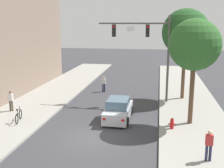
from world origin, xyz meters
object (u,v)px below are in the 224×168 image
at_px(pedestrian_crossing_road, 104,83).
at_px(bicycle_leaning, 19,116).
at_px(traffic_signal_mast, 148,43).
at_px(fire_hydrant, 172,123).
at_px(pedestrian_sidewalk_right_walker, 209,144).
at_px(street_tree_nearest, 195,45).
at_px(car_lead_silver, 118,110).
at_px(pedestrian_sidewalk_left_walker, 11,100).
at_px(street_tree_second, 186,33).

height_order(pedestrian_crossing_road, bicycle_leaning, pedestrian_crossing_road).
xyz_separation_m(traffic_signal_mast, fire_hydrant, (1.94, -6.56, -4.82)).
bearing_deg(pedestrian_sidewalk_right_walker, pedestrian_crossing_road, 120.38).
xyz_separation_m(pedestrian_crossing_road, street_tree_nearest, (7.82, -8.43, 4.64)).
bearing_deg(fire_hydrant, car_lead_silver, 156.71).
height_order(pedestrian_crossing_road, pedestrian_sidewalk_right_walker, pedestrian_sidewalk_right_walker).
xyz_separation_m(traffic_signal_mast, car_lead_silver, (-1.88, -4.92, -4.60)).
height_order(car_lead_silver, pedestrian_sidewalk_left_walker, pedestrian_sidewalk_left_walker).
height_order(street_tree_nearest, street_tree_second, street_tree_second).
relative_size(pedestrian_sidewalk_left_walker, pedestrian_crossing_road, 1.00).
height_order(pedestrian_sidewalk_right_walker, street_tree_nearest, street_tree_nearest).
distance_m(pedestrian_sidewalk_left_walker, street_tree_second, 15.85).
bearing_deg(street_tree_second, pedestrian_sidewalk_left_walker, -155.38).
bearing_deg(pedestrian_sidewalk_left_walker, street_tree_second, 24.62).
distance_m(pedestrian_sidewalk_right_walker, fire_hydrant, 4.56).
relative_size(pedestrian_crossing_road, bicycle_leaning, 0.95).
distance_m(street_tree_nearest, street_tree_second, 6.73).
bearing_deg(traffic_signal_mast, pedestrian_crossing_road, 145.53).
bearing_deg(pedestrian_sidewalk_right_walker, street_tree_nearest, 93.66).
height_order(traffic_signal_mast, pedestrian_crossing_road, traffic_signal_mast).
xyz_separation_m(street_tree_nearest, street_tree_second, (-0.05, 6.70, 0.58)).
height_order(pedestrian_crossing_road, street_tree_second, street_tree_second).
height_order(traffic_signal_mast, bicycle_leaning, traffic_signal_mast).
distance_m(pedestrian_sidewalk_left_walker, fire_hydrant, 12.55).
relative_size(pedestrian_crossing_road, street_tree_nearest, 0.23).
xyz_separation_m(car_lead_silver, pedestrian_sidewalk_left_walker, (-8.59, 0.09, 0.34)).
xyz_separation_m(fire_hydrant, street_tree_second, (1.24, 7.99, 5.63)).
xyz_separation_m(car_lead_silver, pedestrian_crossing_road, (-2.71, 8.07, 0.19)).
distance_m(traffic_signal_mast, bicycle_leaning, 12.15).
bearing_deg(car_lead_silver, street_tree_nearest, -4.00).
relative_size(pedestrian_sidewalk_right_walker, street_tree_nearest, 0.23).
relative_size(pedestrian_crossing_road, street_tree_second, 0.20).
height_order(pedestrian_sidewalk_left_walker, bicycle_leaning, pedestrian_sidewalk_left_walker).
xyz_separation_m(pedestrian_sidewalk_left_walker, pedestrian_crossing_road, (5.88, 7.98, -0.15)).
relative_size(pedestrian_sidewalk_left_walker, bicycle_leaning, 0.95).
bearing_deg(bicycle_leaning, pedestrian_crossing_road, 67.84).
xyz_separation_m(pedestrian_sidewalk_right_walker, street_tree_nearest, (-0.35, 5.51, 4.49)).
distance_m(pedestrian_sidewalk_left_walker, bicycle_leaning, 2.83).
distance_m(fire_hydrant, street_tree_nearest, 5.37).
height_order(traffic_signal_mast, pedestrian_sidewalk_right_walker, traffic_signal_mast).
bearing_deg(street_tree_nearest, fire_hydrant, -134.93).
height_order(car_lead_silver, pedestrian_crossing_road, pedestrian_crossing_road).
height_order(traffic_signal_mast, car_lead_silver, traffic_signal_mast).
bearing_deg(fire_hydrant, bicycle_leaning, -177.72).
distance_m(car_lead_silver, pedestrian_sidewalk_right_walker, 8.02).
relative_size(car_lead_silver, bicycle_leaning, 2.46).
xyz_separation_m(bicycle_leaning, street_tree_nearest, (11.95, 1.71, 5.02)).
bearing_deg(bicycle_leaning, fire_hydrant, 2.28).
distance_m(traffic_signal_mast, street_tree_second, 3.58).
distance_m(bicycle_leaning, fire_hydrant, 10.67).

